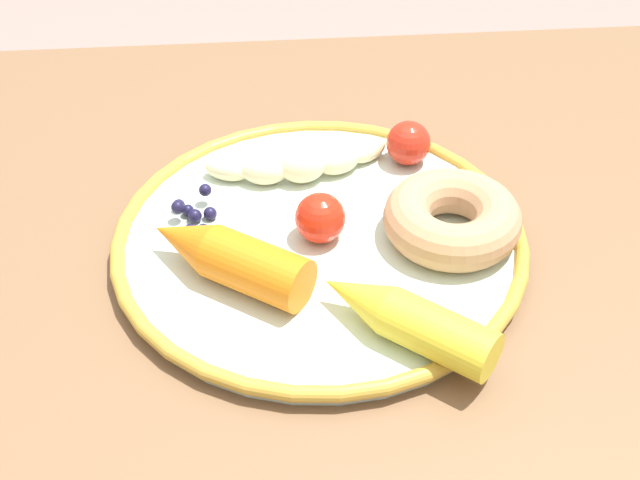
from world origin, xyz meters
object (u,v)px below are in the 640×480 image
(dining_table, at_px, (372,335))
(donut, at_px, (452,218))
(carrot_yellow, at_px, (405,318))
(plate, at_px, (320,243))
(banana, at_px, (301,164))
(blueberry_pile, at_px, (194,213))
(tomato_near, at_px, (321,221))
(carrot_orange, at_px, (226,256))
(tomato_mid, at_px, (408,143))

(dining_table, bearing_deg, donut, 172.67)
(dining_table, distance_m, carrot_yellow, 0.18)
(plate, relative_size, banana, 1.97)
(donut, bearing_deg, dining_table, -7.33)
(blueberry_pile, bearing_deg, carrot_yellow, 136.65)
(dining_table, height_order, blueberry_pile, blueberry_pile)
(blueberry_pile, bearing_deg, tomato_near, 161.29)
(dining_table, bearing_deg, carrot_yellow, 91.63)
(donut, xyz_separation_m, blueberry_pile, (0.20, -0.04, -0.01))
(dining_table, relative_size, carrot_orange, 8.10)
(tomato_mid, bearing_deg, carrot_orange, 40.89)
(donut, height_order, tomato_mid, tomato_mid)
(blueberry_pile, bearing_deg, donut, 169.66)
(banana, height_order, blueberry_pile, banana)
(banana, height_order, carrot_orange, carrot_orange)
(donut, bearing_deg, tomato_mid, -80.33)
(tomato_mid, bearing_deg, tomato_near, 49.93)
(donut, bearing_deg, carrot_orange, 10.44)
(dining_table, height_order, tomato_mid, tomato_mid)
(plate, bearing_deg, tomato_mid, -130.50)
(carrot_orange, height_order, blueberry_pile, carrot_orange)
(dining_table, relative_size, tomato_mid, 27.46)
(blueberry_pile, distance_m, tomato_near, 0.11)
(carrot_yellow, height_order, donut, same)
(plate, xyz_separation_m, banana, (0.01, -0.09, 0.02))
(tomato_near, bearing_deg, plate, -70.29)
(banana, distance_m, donut, 0.15)
(dining_table, xyz_separation_m, tomato_mid, (-0.04, -0.10, 0.14))
(plate, distance_m, carrot_yellow, 0.12)
(banana, distance_m, blueberry_pile, 0.11)
(dining_table, distance_m, blueberry_pile, 0.20)
(plate, bearing_deg, carrot_orange, 26.83)
(blueberry_pile, relative_size, tomato_mid, 1.33)
(donut, relative_size, blueberry_pile, 2.10)
(carrot_orange, bearing_deg, blueberry_pile, -68.63)
(carrot_yellow, bearing_deg, tomato_mid, -99.82)
(dining_table, xyz_separation_m, tomato_near, (0.05, 0.00, 0.14))
(plate, height_order, tomato_mid, tomato_mid)
(carrot_yellow, distance_m, blueberry_pile, 0.21)
(banana, distance_m, carrot_orange, 0.14)
(plate, height_order, blueberry_pile, blueberry_pile)
(carrot_yellow, distance_m, tomato_mid, 0.21)
(blueberry_pile, distance_m, tomato_mid, 0.20)
(blueberry_pile, height_order, tomato_near, tomato_near)
(blueberry_pile, height_order, tomato_mid, tomato_mid)
(banana, height_order, tomato_near, tomato_near)
(blueberry_pile, bearing_deg, banana, -149.25)
(donut, bearing_deg, carrot_yellow, 62.58)
(carrot_orange, bearing_deg, carrot_yellow, 149.67)
(tomato_near, bearing_deg, tomato_mid, -130.07)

